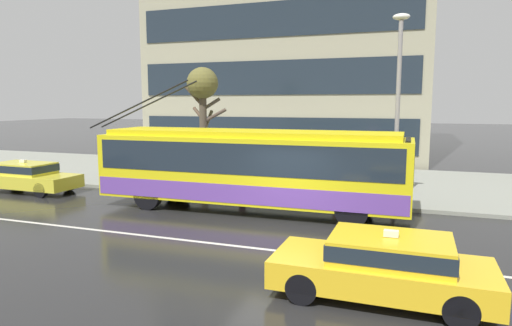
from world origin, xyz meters
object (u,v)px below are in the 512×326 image
object	(u,v)px
pedestrian_approaching_curb	(242,166)
street_tree_bare	(203,91)
pedestrian_at_shelter	(336,154)
taxi_oncoming_near	(384,264)
trolleybus	(250,167)
taxi_queued_behind_bus	(26,176)
street_lamp	(398,94)

from	to	relation	value
pedestrian_approaching_curb	street_tree_bare	bearing A→B (deg)	154.42
pedestrian_at_shelter	street_tree_bare	size ratio (longest dim) A/B	0.38
pedestrian_at_shelter	pedestrian_approaching_curb	xyz separation A→B (m)	(-3.97, -0.51, -0.60)
street_tree_bare	taxi_oncoming_near	bearing A→B (deg)	-48.82
street_tree_bare	trolleybus	bearing A→B (deg)	-47.24
pedestrian_at_shelter	street_tree_bare	xyz separation A→B (m)	(-6.38, 0.65, 2.65)
pedestrian_at_shelter	trolleybus	bearing A→B (deg)	-124.23
taxi_oncoming_near	taxi_queued_behind_bus	distance (m)	16.58
pedestrian_at_shelter	taxi_queued_behind_bus	bearing A→B (deg)	-164.16
taxi_queued_behind_bus	pedestrian_approaching_curb	xyz separation A→B (m)	(8.90, 3.14, 0.43)
trolleybus	street_lamp	size ratio (longest dim) A/B	1.76
street_lamp	taxi_queued_behind_bus	bearing A→B (deg)	-170.96
trolleybus	street_tree_bare	bearing A→B (deg)	132.76
taxi_oncoming_near	taxi_queued_behind_bus	xyz separation A→B (m)	(-15.47, 5.97, 0.00)
taxi_oncoming_near	street_lamp	distance (m)	9.10
taxi_queued_behind_bus	pedestrian_approaching_curb	distance (m)	9.44
taxi_queued_behind_bus	street_tree_bare	distance (m)	8.61
trolleybus	taxi_queued_behind_bus	bearing A→B (deg)	-179.74
taxi_queued_behind_bus	taxi_oncoming_near	bearing A→B (deg)	-21.11
pedestrian_at_shelter	pedestrian_approaching_curb	distance (m)	4.05
taxi_oncoming_near	street_tree_bare	distance (m)	14.13
pedestrian_at_shelter	street_lamp	world-z (taller)	street_lamp
pedestrian_at_shelter	pedestrian_approaching_curb	size ratio (longest dim) A/B	1.20
pedestrian_at_shelter	street_lamp	size ratio (longest dim) A/B	0.30
taxi_oncoming_near	trolleybus	bearing A→B (deg)	130.01
trolleybus	street_lamp	xyz separation A→B (m)	(4.86, 2.38, 2.60)
street_lamp	pedestrian_approaching_curb	bearing A→B (deg)	173.64
taxi_queued_behind_bus	trolleybus	bearing A→B (deg)	0.26
trolleybus	taxi_oncoming_near	bearing A→B (deg)	-49.99
taxi_oncoming_near	street_lamp	size ratio (longest dim) A/B	0.62
taxi_queued_behind_bus	pedestrian_at_shelter	bearing A→B (deg)	15.84
pedestrian_approaching_curb	pedestrian_at_shelter	bearing A→B (deg)	7.30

